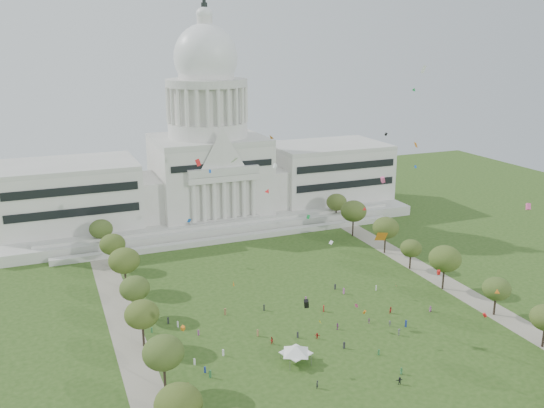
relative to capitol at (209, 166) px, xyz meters
The scene contains 31 objects.
ground 115.76m from the capitol, 90.00° to the right, with size 400.00×400.00×0.00m, color #2A4816.
capitol is the anchor object (origin of this frame).
path_left 98.93m from the capitol, 119.87° to the right, with size 8.00×160.00×0.04m, color gray.
path_right 98.93m from the capitol, 60.13° to the right, with size 8.00×160.00×0.04m, color gray.
row_tree_l_0 143.26m from the capitol, 108.50° to the right, with size 8.85×8.85×12.59m.
row_tree_l_1 125.32m from the capitol, 110.71° to the right, with size 8.86×8.86×12.59m.
row_tree_r_1 125.12m from the capitol, 68.16° to the right, with size 7.58×7.58×10.78m.
row_tree_l_2 107.19m from the capitol, 115.07° to the right, with size 8.42×8.42×11.97m.
row_tree_r_2 106.56m from the capitol, 65.33° to the right, with size 9.55×9.55×13.58m.
row_tree_l_3 92.14m from the capitol, 118.96° to the right, with size 8.12×8.12×11.55m.
row_tree_r_3 91.98m from the capitol, 60.70° to the right, with size 7.01×7.01×9.98m.
row_tree_l_4 76.50m from the capitol, 125.78° to the right, with size 9.29×9.29×13.21m.
row_tree_r_4 78.81m from the capitol, 54.84° to the right, with size 9.19×9.19×13.06m.
row_tree_l_5 63.64m from the capitol, 136.72° to the right, with size 8.33×8.33×11.85m.
row_tree_r_5 62.67m from the capitol, 44.94° to the right, with size 9.82×9.82×13.96m.
row_tree_l_6 54.69m from the capitol, 152.45° to the right, with size 8.19×8.19×11.64m.
row_tree_r_6 54.32m from the capitol, 28.99° to the right, with size 8.42×8.42×11.97m.
event_tent 119.31m from the capitol, 96.69° to the right, with size 10.23×10.23×4.46m.
person_0 113.83m from the capitol, 73.71° to the right, with size 0.82×0.54×1.69m, color #994C8C.
person_2 108.24m from the capitol, 78.76° to the right, with size 0.93×0.57×1.91m, color #B21E1E.
person_3 113.51m from the capitol, 81.60° to the right, with size 1.01×0.52×1.57m, color #4C4C51.
person_4 108.81m from the capitol, 88.52° to the right, with size 1.10×0.60×1.87m, color #994C8C.
person_5 111.19m from the capitol, 92.22° to the right, with size 1.50×0.59×1.62m, color #B21E1E.
person_6 132.28m from the capitol, 87.31° to the right, with size 0.81×0.52×1.65m, color #33723F.
person_7 130.67m from the capitol, 96.13° to the right, with size 0.69×0.50×1.88m, color #26262B.
person_8 110.28m from the capitol, 98.36° to the right, with size 0.93×0.57×1.91m, color #B21E1E.
person_9 118.31m from the capitol, 82.24° to the right, with size 1.20×0.62×1.86m, color #4C4C51.
person_10 109.59m from the capitol, 83.50° to the right, with size 0.87×0.47×1.48m, color #994C8C.
person_11 135.30m from the capitol, 88.50° to the right, with size 1.62×0.64×1.74m, color #26262B.
distant_crowd 103.46m from the capitol, 97.14° to the right, with size 67.49×37.50×1.89m.
kite_swarm 105.02m from the capitol, 89.49° to the right, with size 90.07×106.96×62.88m.
Camera 1 is at (-63.32, -110.88, 71.80)m, focal length 38.00 mm.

